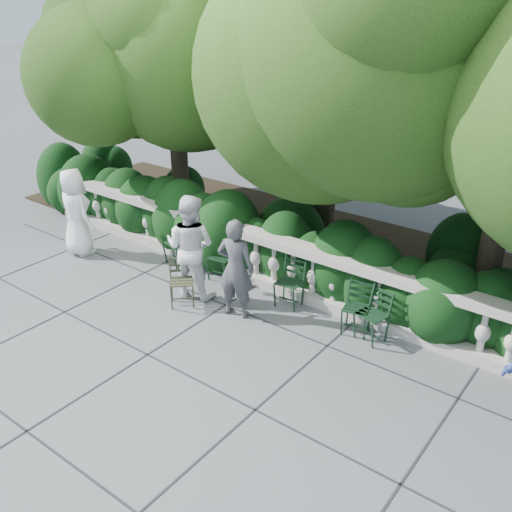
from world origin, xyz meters
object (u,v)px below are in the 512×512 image
Objects in this scene: person_businessman at (76,212)px; person_woman_grey at (236,269)px; chair_e at (363,343)px; chair_c at (217,282)px; person_casual_man at (190,247)px; chair_weathered at (183,309)px; chair_b at (188,272)px; chair_a at (172,266)px; chair_d at (285,309)px; chair_f at (352,338)px.

person_businessman reaches higher than person_woman_grey.
person_woman_grey is at bearing -151.84° from chair_e.
person_woman_grey is (0.98, -0.65, 0.85)m from chair_c.
person_casual_man reaches higher than person_woman_grey.
person_businessman reaches higher than chair_weathered.
chair_e is at bearing -25.39° from chair_b.
person_woman_grey is (2.11, -0.61, 0.85)m from chair_a.
chair_e is (3.78, -0.12, 0.00)m from chair_b.
person_woman_grey is at bearing -17.03° from chair_weathered.
chair_f is (1.32, -0.07, 0.00)m from chair_d.
chair_a is 0.50× the size of person_woman_grey.
chair_e is 0.20m from chair_f.
chair_b is 1.38m from chair_weathered.
person_businessman is at bearing -13.69° from person_casual_man.
chair_b is at bearing -56.53° from person_casual_man.
person_businessman is (-5.89, -0.59, 0.88)m from chair_f.
chair_c is 1.53m from chair_d.
person_businessman reaches higher than chair_e.
person_businessman is at bearing 129.62° from chair_weathered.
person_woman_grey reaches higher than chair_c.
chair_d is at bearing 164.15° from chair_f.
chair_e is at bearing -25.94° from chair_weathered.
chair_a is 1.00× the size of chair_b.
person_casual_man is (-2.91, -0.49, 0.92)m from chair_f.
chair_d is 0.46× the size of person_casual_man.
chair_b is 1.00× the size of chair_e.
person_casual_man reaches higher than chair_d.
chair_weathered is 1.06m from person_casual_man.
chair_c is 1.10m from person_casual_man.
person_casual_man is (-0.21, 0.47, 0.92)m from chair_weathered.
chair_b and chair_d have the same top height.
person_casual_man is (-0.06, -0.60, 0.92)m from chair_c.
chair_weathered is 3.34m from person_businessman.
chair_a is 1.00× the size of chair_c.
chair_a is at bearing -167.17° from chair_e.
chair_f is (3.98, -0.07, 0.00)m from chair_a.
chair_d is at bearing -176.51° from person_casual_man.
person_casual_man is (2.99, 0.10, 0.04)m from person_businessman.
chair_b is 2.57m from person_businessman.
chair_f is 0.46× the size of person_casual_man.
chair_b is 1.00× the size of chair_d.
chair_d is 1.32m from chair_f.
chair_weathered is 0.50× the size of person_woman_grey.
chair_d and chair_e have the same top height.
person_woman_grey is at bearing -41.01° from chair_c.
person_casual_man is at bearing -170.48° from person_businessman.
chair_e is at bearing -19.90° from chair_f.
person_woman_grey is 1.04m from person_casual_man.
person_businessman reaches higher than chair_d.
chair_weathered is 0.48× the size of person_businessman.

